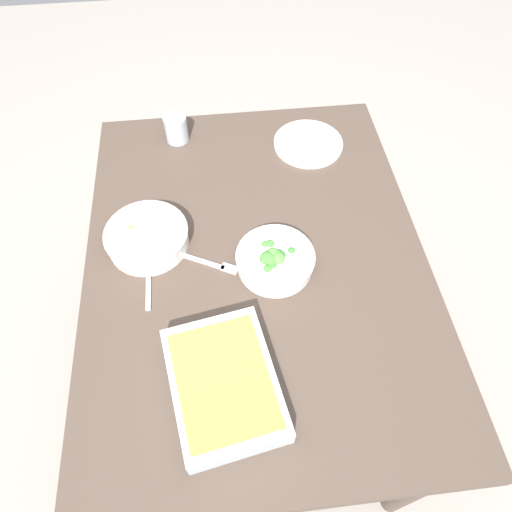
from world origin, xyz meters
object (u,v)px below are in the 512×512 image
Objects in this scene: broccoli_bowl at (275,259)px; side_plate at (308,143)px; stew_bowl at (147,237)px; drink_cup at (176,130)px; baking_dish at (224,384)px; fork_on_table at (211,263)px; spoon_by_stew at (149,272)px.

broccoli_bowl is 0.48m from side_plate.
drink_cup is (0.42, -0.08, 0.01)m from stew_bowl.
baking_dish is (-0.42, -0.17, 0.00)m from stew_bowl.
spoon_by_stew is at bearing 93.68° from fork_on_table.
drink_cup is at bearing -9.24° from spoon_by_stew.
broccoli_bowl is (-0.11, -0.33, -0.00)m from stew_bowl.
broccoli_bowl is 0.61× the size of baking_dish.
side_plate is 0.54m from fork_on_table.
fork_on_table is at bearing 80.54° from broccoli_bowl.
stew_bowl is at bearing 0.54° from spoon_by_stew.
stew_bowl is at bearing 71.39° from broccoli_bowl.
fork_on_table is at bearing -170.94° from drink_cup.
stew_bowl reaches higher than side_plate.
side_plate reaches higher than spoon_by_stew.
stew_bowl is 1.27× the size of spoon_by_stew.
stew_bowl is at bearing 124.43° from side_plate.
drink_cup reaches higher than stew_bowl.
stew_bowl is at bearing 22.43° from baking_dish.
drink_cup is 0.51m from fork_on_table.
broccoli_bowl is at bearing 159.39° from side_plate.
side_plate is 1.33× the size of fork_on_table.
baking_dish is at bearing 153.77° from broccoli_bowl.
stew_bowl is 1.09× the size of broccoli_bowl.
spoon_by_stew is (-0.51, 0.08, -0.03)m from drink_cup.
stew_bowl is 0.60m from side_plate.
baking_dish is 2.01× the size of fork_on_table.
side_plate is at bearing -48.83° from spoon_by_stew.
drink_cup is 0.52m from spoon_by_stew.
baking_dish is at bearing -152.19° from spoon_by_stew.
baking_dish is at bearing -173.84° from drink_cup.
broccoli_bowl is 2.40× the size of drink_cup.
baking_dish is 0.84m from drink_cup.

